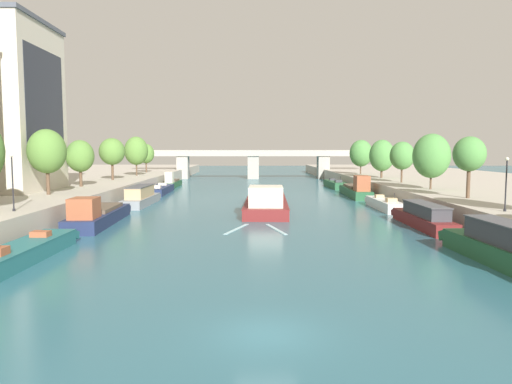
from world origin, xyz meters
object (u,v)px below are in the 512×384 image
Objects in this scene: moored_boat_left_end at (141,197)px; tree_left_distant at (136,151)px; moored_boat_right_midway at (423,217)px; tree_left_midway at (146,154)px; moored_boat_right_far at (335,184)px; tree_left_past_mid at (47,151)px; moored_boat_left_gap_after at (160,190)px; tree_right_end_of_row at (382,156)px; moored_boat_left_near at (98,215)px; moored_boat_right_downstream at (356,190)px; moored_boat_right_near at (505,248)px; tree_right_far at (432,156)px; bridge_far at (253,161)px; tree_right_third at (469,154)px; barge_midriver at (266,202)px; moored_boat_left_downstream at (25,251)px; tree_left_end_of_row at (112,152)px; moored_boat_right_gap_after at (384,204)px; lamppost_left_bank at (13,180)px; tree_right_midway at (361,153)px; tree_left_far at (80,156)px; lamppost_right_bank at (506,182)px; tree_right_by_lamp at (402,156)px; moored_boat_left_lone at (172,182)px.

tree_left_distant is at bearing 104.50° from moored_boat_left_end.
tree_left_midway is at bearing 123.32° from moored_boat_right_midway.
tree_left_past_mid is (-38.41, -39.09, 6.45)m from moored_boat_right_far.
tree_right_end_of_row reaches higher than moored_boat_left_gap_after.
moored_boat_right_downstream reaches higher than moored_boat_left_near.
moored_boat_left_near is at bearing 151.13° from moored_boat_right_near.
tree_right_far reaches higher than bridge_far.
moored_boat_left_gap_after is 38.80m from tree_right_end_of_row.
barge_midriver is at bearing 154.22° from tree_right_third.
moored_boat_left_downstream is 1.90× the size of tree_left_end_of_row.
moored_boat_left_near is at bearing -81.30° from tree_left_distant.
moored_boat_right_gap_after is 43.94m from tree_left_end_of_row.
moored_boat_left_gap_after is 43.80m from tree_right_far.
moored_boat_left_downstream is 67.74m from moored_boat_right_far.
tree_right_end_of_row is at bearing 46.96° from lamppost_left_bank.
tree_right_midway is (5.58, 36.70, 5.98)m from moored_boat_right_gap_after.
moored_boat_right_far is at bearing 66.93° from barge_midriver.
moored_boat_right_downstream is at bearing 53.65° from moored_boat_left_downstream.
moored_boat_right_gap_after is 13.37m from tree_right_third.
tree_right_far is at bearing -6.31° from moored_boat_left_end.
tree_right_third reaches higher than bridge_far.
tree_right_end_of_row is (44.67, -7.74, -0.80)m from tree_left_distant.
moored_boat_left_near is at bearing -135.91° from tree_right_end_of_row.
tree_left_past_mid is at bearing -89.34° from tree_left_end_of_row.
moored_boat_left_near is at bearing -159.06° from moored_boat_right_gap_after.
tree_left_far is at bearing -90.89° from tree_left_end_of_row.
moored_boat_left_downstream is 31.73m from moored_boat_left_end.
moored_boat_right_gap_after is at bearing -49.14° from tree_left_midway.
moored_boat_right_downstream reaches higher than moored_boat_left_downstream.
moored_boat_left_end is at bearing 143.95° from lamppost_right_bank.
tree_right_by_lamp is (6.22, -2.79, 5.37)m from moored_boat_right_downstream.
tree_right_far is 1.60× the size of lamppost_right_bank.
moored_boat_right_far is 0.20× the size of bridge_far.
tree_left_far reaches higher than moored_boat_left_near.
tree_left_distant reaches higher than moored_boat_left_near.
lamppost_right_bank is (35.26, 6.36, 4.17)m from moored_boat_left_downstream.
tree_left_far is 0.90× the size of tree_right_midway.
tree_left_past_mid is 38.52m from tree_left_distant.
tree_left_far is at bearing -92.08° from tree_left_distant.
tree_left_end_of_row reaches higher than tree_left_midway.
moored_boat_right_midway is 0.22× the size of bridge_far.
tree_left_end_of_row is at bearing -158.62° from tree_right_midway.
moored_boat_right_midway is 1.80× the size of tree_left_past_mid.
tree_right_by_lamp reaches higher than moored_boat_right_downstream.
tree_left_midway is 78.93m from lamppost_right_bank.
tree_left_past_mid reaches higher than moored_boat_right_downstream.
tree_left_end_of_row is at bearing -89.50° from tree_left_midway.
bridge_far is at bearing 59.56° from moored_boat_left_lone.
tree_left_end_of_row is 0.11× the size of bridge_far.
tree_left_past_mid reaches higher than tree_left_midway.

